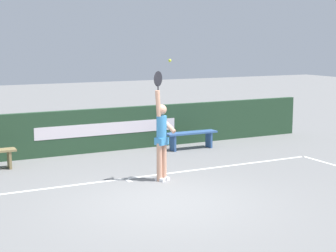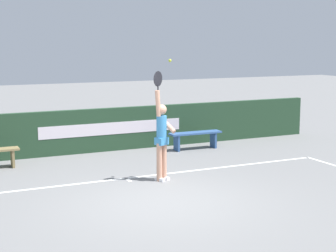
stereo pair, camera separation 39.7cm
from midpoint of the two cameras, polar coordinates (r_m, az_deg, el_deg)
ground_plane at (r=10.46m, az=-1.52°, el=-8.16°), size 60.00×60.00×0.00m
court_lines at (r=9.63m, az=1.01°, el=-9.69°), size 10.57×6.04×0.00m
back_wall at (r=14.97m, az=-9.92°, el=-0.60°), size 14.78×0.18×1.23m
tennis_player at (r=11.80m, az=-1.66°, el=-1.03°), size 0.52×0.48×2.48m
tennis_ball at (r=11.69m, az=-0.78°, el=7.06°), size 0.07×0.07×0.07m
courtside_bench_far at (r=15.38m, az=1.78°, el=-1.08°), size 1.58×0.39×0.51m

